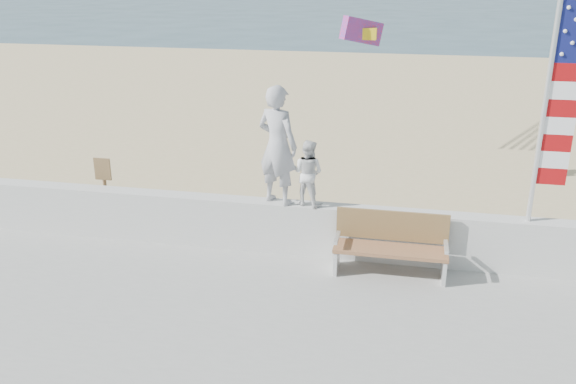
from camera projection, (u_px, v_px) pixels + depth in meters
name	position (u px, v px, depth m)	size (l,w,h in m)	color
ground	(250.00, 319.00, 8.93)	(220.00, 220.00, 0.00)	#2A4755
sand	(332.00, 148.00, 17.19)	(90.00, 40.00, 0.08)	tan
seawall	(279.00, 226.00, 10.55)	(30.00, 0.35, 0.90)	beige
adult	(278.00, 145.00, 10.05)	(0.73, 0.48, 2.01)	#9FA0A5
child	(308.00, 173.00, 10.11)	(0.54, 0.42, 1.12)	silver
bench	(391.00, 244.00, 9.75)	(1.80, 0.57, 1.00)	#936240
flag	(555.00, 101.00, 8.95)	(0.50, 0.08, 3.50)	silver
parafoil_kite	(363.00, 31.00, 12.76)	(0.91, 0.74, 0.65)	red
sign	(105.00, 188.00, 11.43)	(0.32, 0.07, 1.46)	olive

